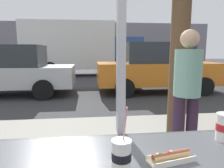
% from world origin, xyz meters
% --- Properties ---
extents(ground_plane, '(60.00, 60.00, 0.00)m').
position_xyz_m(ground_plane, '(0.00, 8.00, 0.00)').
color(ground_plane, '#38383A').
extents(sidewalk_strip, '(16.00, 2.80, 0.13)m').
position_xyz_m(sidewalk_strip, '(0.00, 1.60, 0.06)').
color(sidewalk_strip, '#9E998E').
rests_on(sidewalk_strip, ground).
extents(building_facade_far, '(28.00, 1.20, 4.72)m').
position_xyz_m(building_facade_far, '(0.00, 23.36, 2.36)').
color(building_facade_far, gray).
rests_on(building_facade_far, ground).
extents(soda_cup_right, '(0.09, 0.09, 0.30)m').
position_xyz_m(soda_cup_right, '(-0.07, -0.37, 1.05)').
color(soda_cup_right, white).
rests_on(soda_cup_right, window_counter).
extents(hotdog_tray_near, '(0.24, 0.13, 0.05)m').
position_xyz_m(hotdog_tray_near, '(0.19, -0.32, 1.00)').
color(hotdog_tray_near, silver).
rests_on(hotdog_tray_near, window_counter).
extents(parked_car_silver, '(4.65, 1.97, 1.71)m').
position_xyz_m(parked_car_silver, '(-3.03, 6.17, 0.86)').
color(parked_car_silver, '#BCBCC1').
rests_on(parked_car_silver, ground).
extents(parked_car_orange, '(4.40, 1.95, 1.81)m').
position_xyz_m(parked_car_orange, '(2.29, 6.17, 0.91)').
color(parked_car_orange, orange).
rests_on(parked_car_orange, ground).
extents(box_truck, '(7.19, 2.44, 3.25)m').
position_xyz_m(box_truck, '(-0.72, 12.02, 1.74)').
color(box_truck, silver).
rests_on(box_truck, ground).
extents(pedestrian, '(0.32, 0.32, 1.63)m').
position_xyz_m(pedestrian, '(0.98, 1.13, 1.06)').
color(pedestrian, '#322034').
rests_on(pedestrian, sidewalk_strip).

